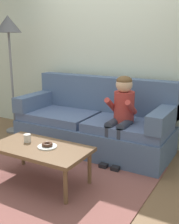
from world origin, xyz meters
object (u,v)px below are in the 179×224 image
(toy_controller, at_px, (30,156))
(floor_lamp, at_px, (9,33))
(person_child, at_px, (122,111))
(donut, at_px, (47,144))
(mug, at_px, (27,138))
(coffee_table, at_px, (40,150))
(couch, at_px, (95,124))

(toy_controller, height_order, floor_lamp, floor_lamp)
(person_child, height_order, donut, person_child)
(floor_lamp, bearing_deg, toy_controller, -37.50)
(mug, bearing_deg, coffee_table, -11.72)
(toy_controller, xyz_separation_m, floor_lamp, (-0.98, 0.75, 1.61))
(person_child, relative_size, floor_lamp, 0.58)
(person_child, bearing_deg, donut, -115.11)
(donut, bearing_deg, couch, 92.44)
(mug, bearing_deg, couch, 78.08)
(mug, xyz_separation_m, floor_lamp, (-1.31, 1.14, 1.16))
(donut, bearing_deg, toy_controller, 146.89)
(couch, xyz_separation_m, person_child, (0.50, -0.21, 0.32))
(person_child, xyz_separation_m, mug, (-0.74, -0.94, -0.20))
(couch, relative_size, toy_controller, 9.69)
(couch, distance_m, mug, 1.18)
(couch, distance_m, coffee_table, 1.20)
(toy_controller, bearing_deg, person_child, 38.14)
(donut, bearing_deg, person_child, 64.89)
(coffee_table, relative_size, person_child, 0.98)
(floor_lamp, bearing_deg, mug, -41.05)
(coffee_table, xyz_separation_m, person_child, (0.52, 0.98, 0.29))
(person_child, height_order, mug, person_child)
(toy_controller, bearing_deg, couch, 64.06)
(mug, height_order, floor_lamp, floor_lamp)
(coffee_table, distance_m, person_child, 1.15)
(couch, relative_size, mug, 24.32)
(coffee_table, bearing_deg, couch, 88.83)
(coffee_table, distance_m, mug, 0.24)
(couch, xyz_separation_m, coffee_table, (-0.02, -1.19, 0.03))
(coffee_table, height_order, floor_lamp, floor_lamp)
(person_child, relative_size, donut, 9.18)
(donut, height_order, mug, mug)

